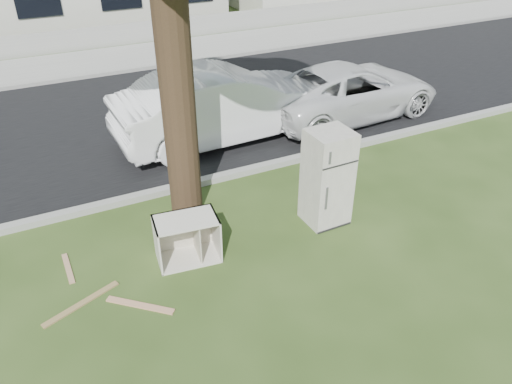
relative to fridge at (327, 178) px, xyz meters
name	(u,v)px	position (x,y,z in m)	size (l,w,h in m)	color
ground	(252,261)	(-1.57, -0.46, -0.81)	(120.00, 120.00, 0.00)	#2C4117
road	(145,118)	(-1.57, 5.54, -0.81)	(120.00, 7.00, 0.01)	black
kerb_near	(196,186)	(-1.57, 1.99, -0.81)	(120.00, 0.18, 0.12)	gray
kerb_far	(112,75)	(-1.57, 9.09, -0.81)	(120.00, 0.18, 0.12)	gray
sidewalk	(102,61)	(-1.57, 10.54, -0.81)	(120.00, 2.80, 0.01)	gray
low_wall	(91,38)	(-1.57, 12.14, -0.46)	(120.00, 0.15, 0.70)	gray
fridge	(327,178)	(0.00, 0.00, 0.00)	(0.67, 0.62, 1.63)	#B9B4A7
cabinet	(187,239)	(-2.41, 0.04, -0.45)	(0.92, 0.57, 0.72)	white
plank_a	(82,304)	(-4.05, -0.25, -0.80)	(1.13, 0.09, 0.02)	olive
plank_b	(140,305)	(-3.34, -0.63, -0.80)	(0.98, 0.10, 0.02)	tan
plank_c	(68,268)	(-4.10, 0.59, -0.80)	(0.73, 0.08, 0.02)	tan
car_center	(225,104)	(-0.24, 3.66, -0.02)	(1.68, 4.81, 1.58)	white
car_right	(349,90)	(2.93, 3.51, -0.18)	(2.11, 4.57, 1.27)	silver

